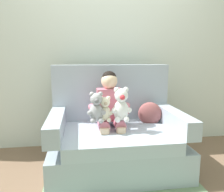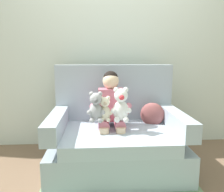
{
  "view_description": "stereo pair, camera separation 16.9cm",
  "coord_description": "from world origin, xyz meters",
  "px_view_note": "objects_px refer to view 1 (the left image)",
  "views": [
    {
      "loc": [
        -0.37,
        -2.14,
        1.15
      ],
      "look_at": [
        -0.05,
        -0.05,
        0.78
      ],
      "focal_mm": 35.71,
      "sensor_mm": 36.0,
      "label": 1
    },
    {
      "loc": [
        -0.2,
        -2.16,
        1.15
      ],
      "look_at": [
        -0.05,
        -0.05,
        0.78
      ],
      "focal_mm": 35.71,
      "sensor_mm": 36.0,
      "label": 2
    }
  ],
  "objects_px": {
    "plush_grey": "(96,108)",
    "throw_pillow": "(150,114)",
    "plush_white": "(121,105)",
    "plush_cream": "(105,110)",
    "armchair": "(116,137)",
    "seated_child": "(110,107)"
  },
  "relations": [
    {
      "from": "seated_child",
      "to": "throw_pillow",
      "type": "relative_size",
      "value": 3.17
    },
    {
      "from": "plush_white",
      "to": "throw_pillow",
      "type": "distance_m",
      "value": 0.49
    },
    {
      "from": "seated_child",
      "to": "plush_grey",
      "type": "xyz_separation_m",
      "value": [
        -0.16,
        -0.17,
        0.03
      ]
    },
    {
      "from": "armchair",
      "to": "plush_cream",
      "type": "height_order",
      "value": "armchair"
    },
    {
      "from": "plush_cream",
      "to": "plush_grey",
      "type": "bearing_deg",
      "value": -147.37
    },
    {
      "from": "plush_cream",
      "to": "armchair",
      "type": "bearing_deg",
      "value": 66.73
    },
    {
      "from": "armchair",
      "to": "plush_cream",
      "type": "bearing_deg",
      "value": -133.47
    },
    {
      "from": "seated_child",
      "to": "plush_white",
      "type": "xyz_separation_m",
      "value": [
        0.08,
        -0.17,
        0.05
      ]
    },
    {
      "from": "plush_white",
      "to": "throw_pillow",
      "type": "xyz_separation_m",
      "value": [
        0.38,
        0.26,
        -0.16
      ]
    },
    {
      "from": "seated_child",
      "to": "plush_cream",
      "type": "relative_size",
      "value": 3.33
    },
    {
      "from": "seated_child",
      "to": "throw_pillow",
      "type": "xyz_separation_m",
      "value": [
        0.46,
        0.1,
        -0.11
      ]
    },
    {
      "from": "throw_pillow",
      "to": "plush_grey",
      "type": "bearing_deg",
      "value": -156.51
    },
    {
      "from": "plush_white",
      "to": "plush_grey",
      "type": "bearing_deg",
      "value": -169.01
    },
    {
      "from": "armchair",
      "to": "plush_white",
      "type": "distance_m",
      "value": 0.4
    },
    {
      "from": "plush_grey",
      "to": "plush_cream",
      "type": "height_order",
      "value": "plush_grey"
    },
    {
      "from": "plush_grey",
      "to": "throw_pillow",
      "type": "xyz_separation_m",
      "value": [
        0.62,
        0.27,
        -0.15
      ]
    },
    {
      "from": "plush_grey",
      "to": "throw_pillow",
      "type": "distance_m",
      "value": 0.69
    },
    {
      "from": "armchair",
      "to": "plush_grey",
      "type": "relative_size",
      "value": 4.51
    },
    {
      "from": "throw_pillow",
      "to": "plush_white",
      "type": "bearing_deg",
      "value": -145.0
    },
    {
      "from": "plush_cream",
      "to": "throw_pillow",
      "type": "bearing_deg",
      "value": 45.33
    },
    {
      "from": "throw_pillow",
      "to": "seated_child",
      "type": "bearing_deg",
      "value": -167.97
    },
    {
      "from": "plush_grey",
      "to": "plush_cream",
      "type": "xyz_separation_m",
      "value": [
        0.09,
        0.02,
        -0.02
      ]
    }
  ]
}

